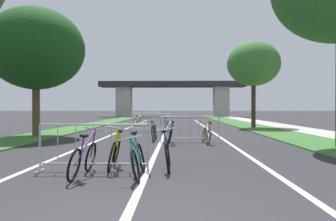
{
  "coord_description": "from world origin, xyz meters",
  "views": [
    {
      "loc": [
        0.64,
        -3.8,
        1.39
      ],
      "look_at": [
        0.18,
        14.08,
        1.25
      ],
      "focal_mm": 35.47,
      "sensor_mm": 36.0,
      "label": 1
    }
  ],
  "objects_px": {
    "bicycle_purple_0": "(83,159)",
    "bicycle_white_7": "(137,121)",
    "bicycle_silver_4": "(167,125)",
    "bicycle_blue_5": "(167,152)",
    "crowd_barrier_nearest": "(94,148)",
    "crowd_barrier_third": "(151,123)",
    "tree_right_pine_far": "(254,64)",
    "bicycle_orange_3": "(207,135)",
    "bicycle_green_6": "(154,132)",
    "bicycle_black_2": "(170,135)",
    "crowd_barrier_fourth": "(147,119)",
    "crowd_barrier_second": "(190,130)",
    "tree_left_cypress_far": "(36,49)",
    "bicycle_teal_8": "(138,159)",
    "bicycle_yellow_1": "(115,152)"
  },
  "relations": [
    {
      "from": "bicycle_purple_0",
      "to": "bicycle_white_7",
      "type": "relative_size",
      "value": 1.02
    },
    {
      "from": "bicycle_silver_4",
      "to": "bicycle_blue_5",
      "type": "bearing_deg",
      "value": 81.1
    },
    {
      "from": "crowd_barrier_nearest",
      "to": "bicycle_purple_0",
      "type": "bearing_deg",
      "value": -99.35
    },
    {
      "from": "crowd_barrier_third",
      "to": "bicycle_white_7",
      "type": "xyz_separation_m",
      "value": [
        -1.49,
        5.6,
        -0.17
      ]
    },
    {
      "from": "tree_right_pine_far",
      "to": "bicycle_orange_3",
      "type": "height_order",
      "value": "tree_right_pine_far"
    },
    {
      "from": "crowd_barrier_nearest",
      "to": "bicycle_silver_4",
      "type": "bearing_deg",
      "value": 83.94
    },
    {
      "from": "bicycle_orange_3",
      "to": "bicycle_green_6",
      "type": "xyz_separation_m",
      "value": [
        -2.12,
        1.03,
        0.02
      ]
    },
    {
      "from": "bicycle_purple_0",
      "to": "bicycle_black_2",
      "type": "distance_m",
      "value": 6.33
    },
    {
      "from": "crowd_barrier_fourth",
      "to": "bicycle_purple_0",
      "type": "bearing_deg",
      "value": -88.75
    },
    {
      "from": "tree_right_pine_far",
      "to": "crowd_barrier_second",
      "type": "height_order",
      "value": "tree_right_pine_far"
    },
    {
      "from": "bicycle_black_2",
      "to": "bicycle_blue_5",
      "type": "bearing_deg",
      "value": -87.99
    },
    {
      "from": "bicycle_silver_4",
      "to": "bicycle_green_6",
      "type": "height_order",
      "value": "bicycle_green_6"
    },
    {
      "from": "bicycle_green_6",
      "to": "bicycle_silver_4",
      "type": "bearing_deg",
      "value": 87.5
    },
    {
      "from": "tree_right_pine_far",
      "to": "crowd_barrier_third",
      "type": "relative_size",
      "value": 2.46
    },
    {
      "from": "tree_left_cypress_far",
      "to": "crowd_barrier_nearest",
      "type": "relative_size",
      "value": 2.55
    },
    {
      "from": "bicycle_blue_5",
      "to": "bicycle_green_6",
      "type": "distance_m",
      "value": 6.39
    },
    {
      "from": "crowd_barrier_fourth",
      "to": "bicycle_teal_8",
      "type": "bearing_deg",
      "value": -85.43
    },
    {
      "from": "crowd_barrier_fourth",
      "to": "crowd_barrier_nearest",
      "type": "bearing_deg",
      "value": -88.46
    },
    {
      "from": "crowd_barrier_third",
      "to": "bicycle_orange_3",
      "type": "bearing_deg",
      "value": -68.38
    },
    {
      "from": "bicycle_blue_5",
      "to": "bicycle_white_7",
      "type": "height_order",
      "value": "bicycle_white_7"
    },
    {
      "from": "bicycle_purple_0",
      "to": "bicycle_blue_5",
      "type": "bearing_deg",
      "value": 30.19
    },
    {
      "from": "bicycle_yellow_1",
      "to": "bicycle_blue_5",
      "type": "bearing_deg",
      "value": 177.85
    },
    {
      "from": "bicycle_orange_3",
      "to": "bicycle_white_7",
      "type": "relative_size",
      "value": 0.98
    },
    {
      "from": "crowd_barrier_fourth",
      "to": "bicycle_blue_5",
      "type": "height_order",
      "value": "crowd_barrier_fourth"
    },
    {
      "from": "tree_left_cypress_far",
      "to": "tree_right_pine_far",
      "type": "distance_m",
      "value": 14.07
    },
    {
      "from": "bicycle_silver_4",
      "to": "bicycle_yellow_1",
      "type": "bearing_deg",
      "value": 75.2
    },
    {
      "from": "bicycle_silver_4",
      "to": "bicycle_white_7",
      "type": "xyz_separation_m",
      "value": [
        -2.45,
        6.07,
        -0.03
      ]
    },
    {
      "from": "crowd_barrier_third",
      "to": "bicycle_teal_8",
      "type": "relative_size",
      "value": 1.42
    },
    {
      "from": "crowd_barrier_second",
      "to": "bicycle_purple_0",
      "type": "distance_m",
      "value": 7.13
    },
    {
      "from": "crowd_barrier_third",
      "to": "bicycle_purple_0",
      "type": "distance_m",
      "value": 12.93
    },
    {
      "from": "tree_left_cypress_far",
      "to": "crowd_barrier_third",
      "type": "bearing_deg",
      "value": 36.37
    },
    {
      "from": "tree_right_pine_far",
      "to": "bicycle_teal_8",
      "type": "xyz_separation_m",
      "value": [
        -6.08,
        -16.38,
        -4.06
      ]
    },
    {
      "from": "crowd_barrier_nearest",
      "to": "bicycle_orange_3",
      "type": "height_order",
      "value": "crowd_barrier_nearest"
    },
    {
      "from": "bicycle_orange_3",
      "to": "bicycle_silver_4",
      "type": "xyz_separation_m",
      "value": [
        -1.7,
        6.24,
        0.03
      ]
    },
    {
      "from": "crowd_barrier_fourth",
      "to": "bicycle_yellow_1",
      "type": "height_order",
      "value": "crowd_barrier_fourth"
    },
    {
      "from": "crowd_barrier_nearest",
      "to": "bicycle_white_7",
      "type": "bearing_deg",
      "value": 93.74
    },
    {
      "from": "tree_left_cypress_far",
      "to": "bicycle_black_2",
      "type": "height_order",
      "value": "tree_left_cypress_far"
    },
    {
      "from": "tree_right_pine_far",
      "to": "tree_left_cypress_far",
      "type": "bearing_deg",
      "value": -148.83
    },
    {
      "from": "tree_right_pine_far",
      "to": "bicycle_purple_0",
      "type": "bearing_deg",
      "value": -113.75
    },
    {
      "from": "bicycle_orange_3",
      "to": "bicycle_green_6",
      "type": "bearing_deg",
      "value": 149.28
    },
    {
      "from": "crowd_barrier_third",
      "to": "crowd_barrier_fourth",
      "type": "height_order",
      "value": "same"
    },
    {
      "from": "crowd_barrier_fourth",
      "to": "bicycle_silver_4",
      "type": "xyz_separation_m",
      "value": [
        1.77,
        -6.68,
        -0.14
      ]
    },
    {
      "from": "bicycle_black_2",
      "to": "bicycle_orange_3",
      "type": "relative_size",
      "value": 1.01
    },
    {
      "from": "bicycle_yellow_1",
      "to": "bicycle_white_7",
      "type": "bearing_deg",
      "value": -88.54
    },
    {
      "from": "crowd_barrier_second",
      "to": "crowd_barrier_third",
      "type": "height_order",
      "value": "same"
    },
    {
      "from": "tree_left_cypress_far",
      "to": "crowd_barrier_second",
      "type": "xyz_separation_m",
      "value": [
        7.26,
        -2.36,
        -3.69
      ]
    },
    {
      "from": "bicycle_black_2",
      "to": "bicycle_blue_5",
      "type": "height_order",
      "value": "bicycle_black_2"
    },
    {
      "from": "bicycle_purple_0",
      "to": "bicycle_green_6",
      "type": "bearing_deg",
      "value": 84.78
    },
    {
      "from": "tree_left_cypress_far",
      "to": "bicycle_white_7",
      "type": "bearing_deg",
      "value": 68.36
    },
    {
      "from": "crowd_barrier_fourth",
      "to": "bicycle_green_6",
      "type": "relative_size",
      "value": 1.49
    }
  ]
}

